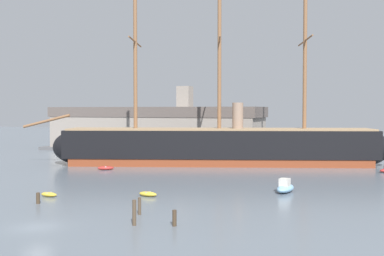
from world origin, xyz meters
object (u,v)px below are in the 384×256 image
dinghy_foreground_left (49,194)px  mooring_piling_midwater (140,206)px  dinghy_alongside_bow (106,168)px  mooring_piling_nearest (174,218)px  motorboat_far_left (113,155)px  dinghy_near_centre (148,194)px  tall_ship (219,146)px  motorboat_mid_right (285,187)px  mooring_piling_left_pair (38,198)px  dockside_warehouse_left (154,129)px  mooring_piling_right_pair (134,213)px

dinghy_foreground_left → mooring_piling_midwater: mooring_piling_midwater is taller
dinghy_foreground_left → dinghy_alongside_bow: dinghy_alongside_bow is taller
dinghy_foreground_left → mooring_piling_nearest: 21.45m
motorboat_far_left → dinghy_near_centre: bearing=-54.1°
motorboat_far_left → mooring_piling_nearest: motorboat_far_left is taller
tall_ship → motorboat_mid_right: size_ratio=15.00×
motorboat_far_left → mooring_piling_nearest: 63.42m
dinghy_foreground_left → mooring_piling_midwater: (14.80, -4.94, 0.60)m
mooring_piling_midwater → motorboat_far_left: bearing=123.5°
tall_ship → mooring_piling_nearest: bearing=-76.4°
dinghy_near_centre → mooring_piling_left_pair: (-9.25, -8.59, 0.33)m
tall_ship → mooring_piling_nearest: 48.75m
dinghy_foreground_left → mooring_piling_midwater: size_ratio=1.35×
mooring_piling_left_pair → motorboat_far_left: bearing=111.7°
mooring_piling_nearest → dockside_warehouse_left: dockside_warehouse_left is taller
motorboat_mid_right → dinghy_alongside_bow: bearing=161.0°
motorboat_far_left → mooring_piling_left_pair: bearing=-68.3°
tall_ship → dinghy_alongside_bow: bearing=-137.6°
dinghy_alongside_bow → dockside_warehouse_left: 38.56m
mooring_piling_nearest → tall_ship: bearing=103.6°
motorboat_far_left → mooring_piling_right_pair: 62.40m
motorboat_mid_right → mooring_piling_left_pair: bearing=-144.1°
mooring_piling_nearest → dockside_warehouse_left: size_ratio=0.02×
tall_ship → dockside_warehouse_left: (-24.61, 22.70, 1.89)m
motorboat_far_left → tall_ship: bearing=-9.2°
tall_ship → dinghy_near_centre: (2.52, -34.78, -3.35)m
dinghy_alongside_bow → mooring_piling_midwater: bearing=-53.2°
dinghy_near_centre → mooring_piling_nearest: mooring_piling_nearest is taller
motorboat_mid_right → dockside_warehouse_left: (-41.96, 48.65, 4.89)m
motorboat_mid_right → mooring_piling_right_pair: (-9.33, -22.45, 0.53)m
dinghy_near_centre → mooring_piling_nearest: 15.39m
mooring_piling_left_pair → tall_ship: bearing=81.2°
mooring_piling_left_pair → dinghy_near_centre: bearing=42.9°
mooring_piling_midwater → dockside_warehouse_left: 73.92m
dinghy_alongside_bow → mooring_piling_left_pair: (9.13, -28.87, 0.28)m
dinghy_alongside_bow → mooring_piling_midwater: mooring_piling_midwater is taller
dinghy_alongside_bow → motorboat_far_left: 21.04m
dinghy_foreground_left → motorboat_mid_right: motorboat_mid_right is taller
dinghy_foreground_left → motorboat_far_left: size_ratio=0.59×
dinghy_near_centre → mooring_piling_right_pair: size_ratio=1.10×
dinghy_alongside_bow → mooring_piling_midwater: size_ratio=1.76×
dinghy_foreground_left → mooring_piling_midwater: 15.61m
motorboat_far_left → dockside_warehouse_left: size_ratio=0.07×
dinghy_foreground_left → mooring_piling_midwater: bearing=-18.5°
dockside_warehouse_left → dinghy_near_centre: bearing=-64.7°
mooring_piling_midwater → dinghy_alongside_bow: bearing=126.8°
tall_ship → motorboat_mid_right: bearing=-56.2°
motorboat_mid_right → dockside_warehouse_left: dockside_warehouse_left is taller
tall_ship → mooring_piling_left_pair: size_ratio=54.26×
dinghy_foreground_left → motorboat_far_left: 46.74m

